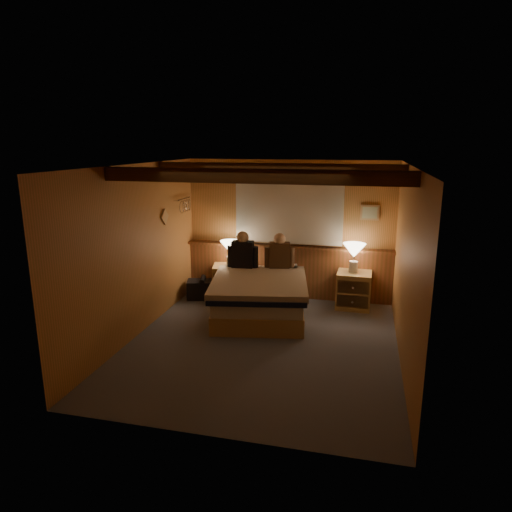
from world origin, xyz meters
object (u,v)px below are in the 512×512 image
(nightstand_left, at_px, (229,282))
(person_right, at_px, (279,253))
(lamp_right, at_px, (354,252))
(nightstand_right, at_px, (354,290))
(lamp_left, at_px, (230,248))
(bed, at_px, (260,296))
(person_left, at_px, (243,252))
(duffel_bag, at_px, (203,289))

(nightstand_left, distance_m, person_right, 1.08)
(nightstand_left, relative_size, lamp_right, 1.29)
(nightstand_left, height_order, nightstand_right, nightstand_right)
(person_right, bearing_deg, lamp_left, 167.71)
(bed, height_order, person_left, person_left)
(lamp_right, bearing_deg, person_right, -177.37)
(lamp_right, distance_m, person_right, 1.23)
(bed, distance_m, person_left, 0.88)
(nightstand_left, relative_size, duffel_bag, 1.02)
(nightstand_right, distance_m, lamp_left, 2.20)
(person_right, height_order, duffel_bag, person_right)
(person_left, bearing_deg, bed, -56.40)
(bed, relative_size, lamp_left, 4.55)
(person_left, height_order, person_right, person_left)
(nightstand_right, height_order, person_right, person_right)
(nightstand_right, height_order, duffel_bag, nightstand_right)
(person_left, bearing_deg, lamp_left, 147.62)
(lamp_right, bearing_deg, duffel_bag, -176.51)
(lamp_left, height_order, person_left, person_left)
(person_right, bearing_deg, lamp_right, -8.32)
(lamp_left, height_order, duffel_bag, lamp_left)
(person_left, bearing_deg, person_right, 7.43)
(bed, bearing_deg, lamp_left, 124.71)
(nightstand_right, xyz_separation_m, person_left, (-1.86, -0.16, 0.58))
(bed, bearing_deg, nightstand_left, 125.43)
(bed, height_order, nightstand_right, bed)
(person_right, xyz_separation_m, duffel_bag, (-1.34, -0.10, -0.70))
(person_left, height_order, duffel_bag, person_left)
(nightstand_right, xyz_separation_m, person_right, (-1.25, -0.04, 0.56))
(lamp_left, distance_m, duffel_bag, 0.88)
(bed, xyz_separation_m, nightstand_left, (-0.72, 0.71, -0.03))
(lamp_right, height_order, person_left, person_left)
(lamp_left, relative_size, duffel_bag, 0.74)
(nightstand_right, bearing_deg, person_right, -176.62)
(nightstand_left, distance_m, lamp_right, 2.23)
(nightstand_right, xyz_separation_m, duffel_bag, (-2.59, -0.14, -0.13))
(lamp_left, bearing_deg, bed, -45.29)
(duffel_bag, bearing_deg, nightstand_left, 4.19)
(bed, relative_size, person_left, 3.19)
(nightstand_left, bearing_deg, nightstand_right, -12.21)
(nightstand_left, height_order, person_right, person_right)
(lamp_right, relative_size, person_right, 0.78)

